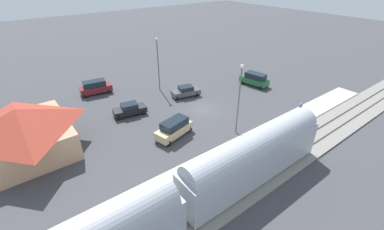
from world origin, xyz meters
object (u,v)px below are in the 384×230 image
station_building (23,131)px  pedestrian_on_platform (300,108)px  light_pole_near_platform (240,92)px  suv_green (255,79)px  sedan_charcoal (186,91)px  suv_tan (174,128)px  suv_maroon (95,87)px  light_pole_lot_center (158,59)px  passenger_train (179,198)px  sedan_black (130,109)px

station_building → pedestrian_on_platform: bearing=-113.6°
pedestrian_on_platform → light_pole_near_platform: size_ratio=0.19×
station_building → suv_green: (-2.61, -34.71, -1.68)m
sedan_charcoal → suv_tan: (-8.29, 7.83, 0.27)m
suv_maroon → pedestrian_on_platform: bearing=-140.9°
light_pole_near_platform → light_pole_lot_center: light_pole_near_platform is taller
passenger_train → light_pole_lot_center: (23.79, -12.50, 2.53)m
suv_maroon → suv_tan: same height
suv_green → light_pole_lot_center: 17.01m
sedan_black → light_pole_lot_center: 10.26m
sedan_charcoal → suv_tan: size_ratio=0.92×
station_building → sedan_black: 12.91m
suv_maroon → suv_tan: bearing=-169.8°
suv_green → light_pole_lot_center: (8.40, 14.17, 4.24)m
suv_maroon → light_pole_near_platform: light_pole_near_platform is taller
passenger_train → station_building: bearing=24.1°
suv_maroon → suv_green: (-13.36, -23.27, 0.00)m
suv_tan → sedan_black: (8.17, 1.95, -0.27)m
pedestrian_on_platform → light_pole_lot_center: bearing=29.0°
light_pole_near_platform → light_pole_lot_center: size_ratio=1.02×
station_building → suv_green: 34.84m
sedan_charcoal → suv_maroon: bearing=48.7°
suv_tan → suv_green: size_ratio=1.01×
sedan_black → light_pole_near_platform: (-12.10, -8.66, 4.59)m
light_pole_lot_center → pedestrian_on_platform: bearing=-151.0°
station_building → sedan_charcoal: (1.01, -22.51, -1.95)m
suv_green → light_pole_near_platform: bearing=122.8°
station_building → light_pole_near_platform: 24.29m
passenger_train → suv_tan: bearing=-31.8°
sedan_charcoal → suv_green: 12.72m
passenger_train → suv_maroon: passenger_train is taller
pedestrian_on_platform → sedan_charcoal: pedestrian_on_platform is taller
pedestrian_on_platform → light_pole_lot_center: 22.64m
light_pole_near_platform → light_pole_lot_center: 17.02m
pedestrian_on_platform → light_pole_lot_center: (19.48, 10.79, 4.11)m
station_building → light_pole_lot_center: light_pole_lot_center is taller
pedestrian_on_platform → light_pole_near_platform: (2.48, 9.92, 4.18)m
suv_green → light_pole_near_platform: light_pole_near_platform is taller
suv_maroon → suv_green: same height
sedan_black → station_building: bearing=94.0°
passenger_train → suv_maroon: (28.76, -3.41, -1.71)m
pedestrian_on_platform → sedan_black: pedestrian_on_platform is taller
station_building → light_pole_near_platform: bearing=-117.6°
suv_maroon → light_pole_lot_center: light_pole_lot_center is taller
pedestrian_on_platform → light_pole_lot_center: light_pole_lot_center is taller
light_pole_lot_center → suv_maroon: bearing=61.4°
sedan_black → suv_green: 22.26m
station_building → suv_green: station_building is taller
passenger_train → sedan_charcoal: passenger_train is taller
passenger_train → sedan_black: size_ratio=7.03×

